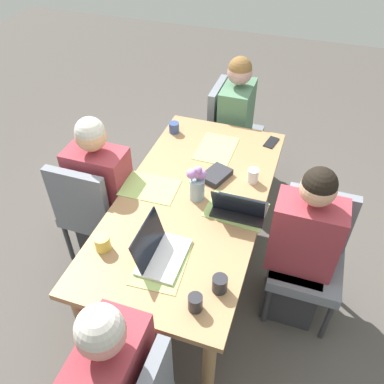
% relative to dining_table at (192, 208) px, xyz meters
% --- Properties ---
extents(ground_plane, '(10.00, 10.00, 0.00)m').
position_rel_dining_table_xyz_m(ground_plane, '(0.00, 0.00, -0.67)').
color(ground_plane, '#4C4742').
extents(dining_table, '(1.81, 0.90, 0.75)m').
position_rel_dining_table_xyz_m(dining_table, '(0.00, 0.00, 0.00)').
color(dining_table, '#9E754C').
rests_on(dining_table, ground_plane).
extents(chair_far_left_mid, '(0.44, 0.44, 0.90)m').
position_rel_dining_table_xyz_m(chair_far_left_mid, '(-0.03, 0.78, -0.17)').
color(chair_far_left_mid, slate).
rests_on(chair_far_left_mid, ground_plane).
extents(person_far_left_mid, '(0.36, 0.40, 1.19)m').
position_rel_dining_table_xyz_m(person_far_left_mid, '(0.04, 0.72, -0.14)').
color(person_far_left_mid, '#2D2D33').
rests_on(person_far_left_mid, ground_plane).
extents(chair_near_left_far, '(0.44, 0.44, 0.90)m').
position_rel_dining_table_xyz_m(chair_near_left_far, '(0.06, -0.73, -0.17)').
color(chair_near_left_far, slate).
rests_on(chair_near_left_far, ground_plane).
extents(person_near_left_far, '(0.36, 0.40, 1.19)m').
position_rel_dining_table_xyz_m(person_near_left_far, '(-0.01, -0.67, -0.14)').
color(person_near_left_far, '#2D2D33').
rests_on(person_near_left_far, ground_plane).
extents(chair_head_left_right_near, '(0.44, 0.44, 0.90)m').
position_rel_dining_table_xyz_m(chair_head_left_right_near, '(-1.25, -0.07, -0.17)').
color(chair_head_left_right_near, slate).
rests_on(chair_head_left_right_near, ground_plane).
extents(person_head_left_right_near, '(0.40, 0.36, 1.19)m').
position_rel_dining_table_xyz_m(person_head_left_right_near, '(-1.19, 0.00, -0.14)').
color(person_head_left_right_near, '#2D2D33').
rests_on(person_head_left_right_near, ground_plane).
extents(flower_vase, '(0.10, 0.11, 0.26)m').
position_rel_dining_table_xyz_m(flower_vase, '(-0.01, 0.03, 0.22)').
color(flower_vase, '#8EA8B7').
rests_on(flower_vase, dining_table).
extents(placemat_head_right_left_near, '(0.38, 0.28, 0.00)m').
position_rel_dining_table_xyz_m(placemat_head_right_left_near, '(0.54, 0.01, 0.09)').
color(placemat_head_right_left_near, '#9EBC66').
rests_on(placemat_head_right_left_near, dining_table).
extents(placemat_far_left_mid, '(0.28, 0.38, 0.00)m').
position_rel_dining_table_xyz_m(placemat_far_left_mid, '(0.02, 0.29, 0.09)').
color(placemat_far_left_mid, '#9EBC66').
rests_on(placemat_far_left_mid, dining_table).
extents(placemat_near_left_far, '(0.27, 0.37, 0.00)m').
position_rel_dining_table_xyz_m(placemat_near_left_far, '(-0.01, -0.29, 0.09)').
color(placemat_near_left_far, '#9EBC66').
rests_on(placemat_near_left_far, dining_table).
extents(placemat_head_left_right_near, '(0.36, 0.26, 0.00)m').
position_rel_dining_table_xyz_m(placemat_head_left_right_near, '(-0.56, 0.00, 0.09)').
color(placemat_head_left_right_near, '#9EBC66').
rests_on(placemat_head_left_right_near, dining_table).
extents(laptop_far_left_mid, '(0.22, 0.32, 0.20)m').
position_rel_dining_table_xyz_m(laptop_far_left_mid, '(0.04, 0.31, 0.13)').
color(laptop_far_left_mid, black).
rests_on(laptop_far_left_mid, dining_table).
extents(laptop_head_right_left_near, '(0.32, 0.22, 0.21)m').
position_rel_dining_table_xyz_m(laptop_head_right_left_near, '(0.51, -0.02, 0.13)').
color(laptop_head_right_left_near, silver).
rests_on(laptop_head_right_left_near, dining_table).
extents(coffee_mug_near_left, '(0.09, 0.09, 0.09)m').
position_rel_dining_table_xyz_m(coffee_mug_near_left, '(0.55, -0.33, 0.13)').
color(coffee_mug_near_left, '#DBC64C').
rests_on(coffee_mug_near_left, dining_table).
extents(coffee_mug_near_right, '(0.07, 0.07, 0.09)m').
position_rel_dining_table_xyz_m(coffee_mug_near_right, '(0.74, 0.27, 0.13)').
color(coffee_mug_near_right, '#232328').
rests_on(coffee_mug_near_right, dining_table).
extents(coffee_mug_centre_left, '(0.07, 0.07, 0.10)m').
position_rel_dining_table_xyz_m(coffee_mug_centre_left, '(-0.28, 0.33, 0.14)').
color(coffee_mug_centre_left, white).
rests_on(coffee_mug_centre_left, dining_table).
extents(coffee_mug_centre_right, '(0.08, 0.08, 0.09)m').
position_rel_dining_table_xyz_m(coffee_mug_centre_right, '(0.60, 0.35, 0.13)').
color(coffee_mug_centre_right, '#232328').
rests_on(coffee_mug_centre_right, dining_table).
extents(coffee_mug_far_left, '(0.08, 0.08, 0.08)m').
position_rel_dining_table_xyz_m(coffee_mug_far_left, '(-0.67, -0.37, 0.13)').
color(coffee_mug_far_left, '#33477A').
rests_on(coffee_mug_far_left, dining_table).
extents(book_red_cover, '(0.24, 0.20, 0.04)m').
position_rel_dining_table_xyz_m(book_red_cover, '(-0.24, 0.09, 0.11)').
color(book_red_cover, '#28282D').
rests_on(book_red_cover, dining_table).
extents(phone_black, '(0.16, 0.10, 0.01)m').
position_rel_dining_table_xyz_m(phone_black, '(-0.77, 0.37, 0.09)').
color(phone_black, black).
rests_on(phone_black, dining_table).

